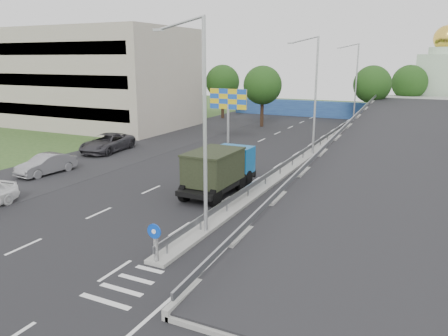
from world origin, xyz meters
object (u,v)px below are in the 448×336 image
Objects in this scene: parked_car_c at (107,143)px; lamp_post_mid at (314,90)px; dump_truck at (220,168)px; sign_bollard at (155,242)px; billboard at (228,102)px; parked_car_b at (46,164)px; lamp_post_near at (201,117)px; church at (442,81)px; lamp_post_far at (355,80)px.

lamp_post_mid is at bearing 15.03° from parked_car_c.
sign_bollard is at bearing -77.28° from dump_truck.
billboard is 1.21× the size of parked_car_b.
lamp_post_near is 1.52× the size of dump_truck.
parked_car_b is at bearing -136.90° from lamp_post_mid.
parked_car_b is (-13.74, -1.50, -0.86)m from dump_truck.
parked_car_b is (-16.05, -15.02, -5.06)m from lamp_post_mid.
lamp_post_mid is at bearing -106.22° from church.
sign_bollard is 0.37× the size of parked_car_b.
dump_truck is (6.80, -15.51, -2.58)m from billboard.
billboard is at bearing 167.62° from lamp_post_mid.
billboard is 0.83× the size of dump_truck.
parked_car_c is (-15.06, 6.82, -0.77)m from dump_truck.
lamp_post_near reaches higher than parked_car_b.
lamp_post_mid is (0.11, 23.83, 4.77)m from sign_bollard.
lamp_post_far reaches higher than parked_car_c.
dump_truck is (-2.31, -13.51, -4.20)m from lamp_post_mid.
billboard is at bearing -116.84° from lamp_post_far.
parked_car_b is (-6.94, -17.02, -3.43)m from billboard.
lamp_post_near is at bearing -90.00° from lamp_post_far.
church reaches higher than lamp_post_near.
church is 49.19m from dump_truck.
lamp_post_near reaches higher than parked_car_c.
lamp_post_mid is 19.26m from parked_car_c.
lamp_post_mid is 1.83× the size of billboard.
sign_bollard is at bearing -70.79° from billboard.
dump_truck reaches higher than parked_car_b.
lamp_post_far is 33.85m from dump_truck.
lamp_post_near is 54.90m from church.
lamp_post_mid is at bearing 81.00° from dump_truck.
lamp_post_far is (0.11, 43.83, 4.77)m from sign_bollard.
sign_bollard is 0.25× the size of dump_truck.
dump_truck is at bearing -66.32° from billboard.
church reaches higher than billboard.
parked_car_c is (-17.25, 17.13, -0.20)m from sign_bollard.
church reaches higher than lamp_post_mid.
lamp_post_far is 1.83× the size of billboard.
lamp_post_far reaches higher than dump_truck.
sign_bollard is 27.53m from billboard.
church is at bearing 67.45° from parked_car_b.
parked_car_c is (-8.25, -8.69, -3.35)m from billboard.
parked_car_c is at bearing -123.05° from lamp_post_far.
lamp_post_far is 1.52× the size of dump_truck.
dump_truck is at bearing -99.69° from lamp_post_mid.
billboard is at bearing 40.43° from parked_car_c.
sign_bollard is 0.17× the size of lamp_post_mid.
lamp_post_near is 1.68× the size of parked_car_c.
lamp_post_near is at bearing -43.51° from parked_car_c.
dump_truck is at bearing 109.58° from lamp_post_near.
lamp_post_far is 32.23m from parked_car_c.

